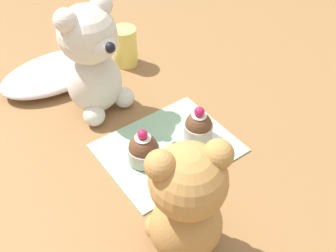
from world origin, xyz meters
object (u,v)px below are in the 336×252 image
(cupcake_near_tan_bear, at_px, (198,127))
(juice_glass, at_px, (125,47))
(teddy_bear_tan, at_px, (186,204))
(cupcake_near_cream_bear, at_px, (142,148))
(saucer_plate, at_px, (197,138))
(teddy_bear_cream, at_px, (92,61))

(cupcake_near_tan_bear, relative_size, juice_glass, 0.80)
(teddy_bear_tan, xyz_separation_m, cupcake_near_tan_bear, (0.15, 0.15, -0.07))
(cupcake_near_cream_bear, height_order, saucer_plate, cupcake_near_cream_bear)
(teddy_bear_cream, relative_size, saucer_plate, 2.65)
(teddy_bear_tan, distance_m, saucer_plate, 0.23)
(teddy_bear_cream, relative_size, cupcake_near_cream_bear, 3.29)
(saucer_plate, distance_m, cupcake_near_tan_bear, 0.03)
(teddy_bear_tan, height_order, saucer_plate, teddy_bear_tan)
(teddy_bear_cream, bearing_deg, saucer_plate, -72.67)
(teddy_bear_tan, bearing_deg, juice_glass, -89.56)
(teddy_bear_cream, relative_size, cupcake_near_tan_bear, 3.21)
(teddy_bear_cream, distance_m, teddy_bear_tan, 0.34)
(teddy_bear_cream, bearing_deg, teddy_bear_tan, -108.54)
(teddy_bear_cream, distance_m, juice_glass, 0.18)
(teddy_bear_tan, height_order, cupcake_near_tan_bear, teddy_bear_tan)
(teddy_bear_cream, xyz_separation_m, cupcake_near_tan_bear, (0.10, -0.19, -0.08))
(teddy_bear_tan, xyz_separation_m, juice_glass, (0.18, 0.44, -0.06))
(saucer_plate, bearing_deg, cupcake_near_cream_bear, 168.89)
(teddy_bear_tan, distance_m, juice_glass, 0.48)
(cupcake_near_cream_bear, distance_m, cupcake_near_tan_bear, 0.11)
(saucer_plate, bearing_deg, teddy_bear_cream, 117.46)
(teddy_bear_tan, height_order, juice_glass, teddy_bear_tan)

